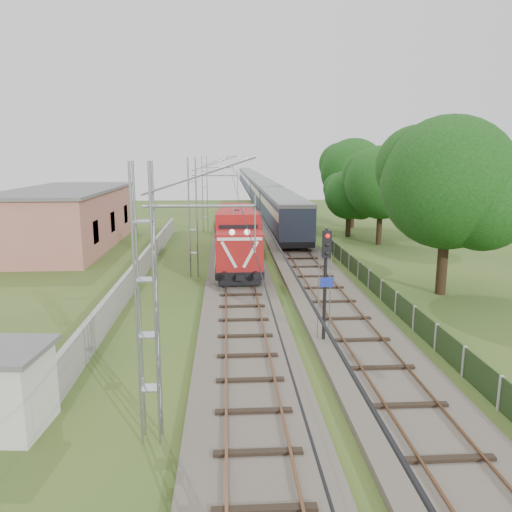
{
  "coord_description": "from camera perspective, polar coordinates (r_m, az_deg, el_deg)",
  "views": [
    {
      "loc": [
        -0.78,
        -21.38,
        8.15
      ],
      "look_at": [
        0.98,
        7.78,
        2.2
      ],
      "focal_mm": 35.0,
      "sensor_mm": 36.0,
      "label": 1
    }
  ],
  "objects": [
    {
      "name": "ground",
      "position": [
        22.9,
        -1.29,
        -9.35
      ],
      "size": [
        140.0,
        140.0,
        0.0
      ],
      "primitive_type": "plane",
      "color": "#304F1D",
      "rests_on": "ground"
    },
    {
      "name": "catenary",
      "position": [
        33.7,
        -7.13,
        4.43
      ],
      "size": [
        3.31,
        70.0,
        8.0
      ],
      "color": "gray",
      "rests_on": "ground"
    },
    {
      "name": "fence",
      "position": [
        26.99,
        15.75,
        -5.18
      ],
      "size": [
        0.12,
        32.0,
        1.2
      ],
      "color": "black",
      "rests_on": "ground"
    },
    {
      "name": "station_building",
      "position": [
        47.87,
        -20.76,
        4.15
      ],
      "size": [
        8.4,
        20.4,
        5.22
      ],
      "color": "#B47161",
      "rests_on": "ground"
    },
    {
      "name": "boundary_wall",
      "position": [
        34.67,
        -12.87,
        -1.11
      ],
      "size": [
        0.25,
        40.0,
        1.5
      ],
      "primitive_type": "cube",
      "color": "#9E9E99",
      "rests_on": "ground"
    },
    {
      "name": "tree_b",
      "position": [
        46.79,
        14.24,
        8.05
      ],
      "size": [
        6.93,
        6.6,
        8.99
      ],
      "color": "#372016",
      "rests_on": "ground"
    },
    {
      "name": "locomotive",
      "position": [
        37.78,
        -2.23,
        2.48
      ],
      "size": [
        2.97,
        16.94,
        4.3
      ],
      "color": "black",
      "rests_on": "ground"
    },
    {
      "name": "relay_hut",
      "position": [
        17.06,
        -26.7,
        -13.42
      ],
      "size": [
        2.75,
        2.75,
        2.6
      ],
      "color": "silver",
      "rests_on": "ground"
    },
    {
      "name": "tree_c",
      "position": [
        50.81,
        10.68,
        6.84
      ],
      "size": [
        5.18,
        4.94,
        6.72
      ],
      "color": "#372016",
      "rests_on": "ground"
    },
    {
      "name": "tree_a",
      "position": [
        30.83,
        21.3,
        7.64
      ],
      "size": [
        8.02,
        7.64,
        10.4
      ],
      "color": "#372016",
      "rests_on": "ground"
    },
    {
      "name": "track_main",
      "position": [
        29.49,
        -1.81,
        -4.17
      ],
      "size": [
        4.2,
        70.0,
        0.45
      ],
      "color": "#6B6054",
      "rests_on": "ground"
    },
    {
      "name": "track_side",
      "position": [
        42.54,
        4.42,
        0.68
      ],
      "size": [
        4.2,
        80.0,
        0.45
      ],
      "color": "#6B6054",
      "rests_on": "ground"
    },
    {
      "name": "tree_d",
      "position": [
        57.43,
        11.18,
        9.38
      ],
      "size": [
        7.7,
        7.33,
        9.98
      ],
      "color": "#372016",
      "rests_on": "ground"
    },
    {
      "name": "signal_post",
      "position": [
        21.12,
        8.0,
        -1.25
      ],
      "size": [
        0.57,
        0.44,
        5.13
      ],
      "color": "black",
      "rests_on": "ground"
    },
    {
      "name": "coach_rake",
      "position": [
        97.43,
        -0.05,
        8.22
      ],
      "size": [
        3.07,
        114.82,
        3.55
      ],
      "color": "black",
      "rests_on": "ground"
    }
  ]
}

